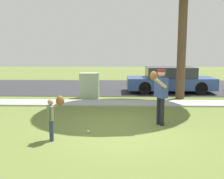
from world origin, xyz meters
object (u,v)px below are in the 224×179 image
person_child (53,112)px  utility_cabinet (89,85)px  baseball (88,132)px  parked_wagon_blue (170,80)px  person_adult (160,91)px

person_child → utility_cabinet: utility_cabinet is taller
baseball → utility_cabinet: 5.29m
utility_cabinet → parked_wagon_blue: (4.07, 1.75, 0.07)m
person_child → parked_wagon_blue: bearing=33.6°
person_child → utility_cabinet: bearing=60.8°
person_adult → baseball: size_ratio=22.64×
person_child → parked_wagon_blue: size_ratio=0.24×
baseball → utility_cabinet: bearing=95.7°
baseball → utility_cabinet: (-0.53, 5.24, 0.55)m
baseball → person_child: bearing=-145.0°
person_adult → utility_cabinet: size_ratio=1.43×
person_adult → parked_wagon_blue: 6.38m
person_adult → baseball: (-2.05, -0.80, -1.01)m
baseball → parked_wagon_blue: bearing=63.1°
person_child → utility_cabinet: size_ratio=0.93×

